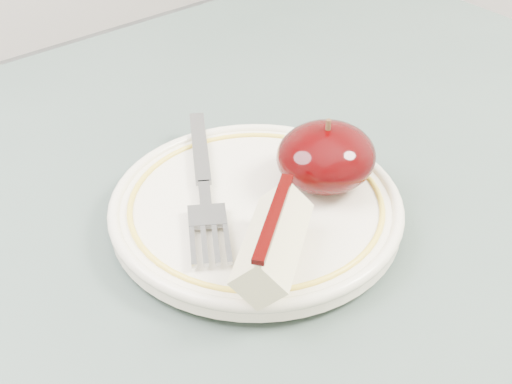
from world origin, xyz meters
TOP-DOWN VIEW (x-y plane):
  - table at (0.00, 0.00)m, footprint 0.90×0.90m
  - plate at (-0.02, 0.08)m, footprint 0.22×0.22m
  - apple_half at (0.04, 0.07)m, footprint 0.08×0.07m
  - apple_wedge at (-0.05, 0.03)m, footprint 0.09×0.08m
  - fork at (-0.04, 0.12)m, footprint 0.12×0.17m

SIDE VIEW (x-z plane):
  - table at x=0.00m, z-range 0.29..1.04m
  - plate at x=-0.02m, z-range 0.75..0.77m
  - fork at x=-0.04m, z-range 0.77..0.78m
  - apple_wedge at x=-0.05m, z-range 0.77..0.81m
  - apple_half at x=0.04m, z-range 0.76..0.82m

